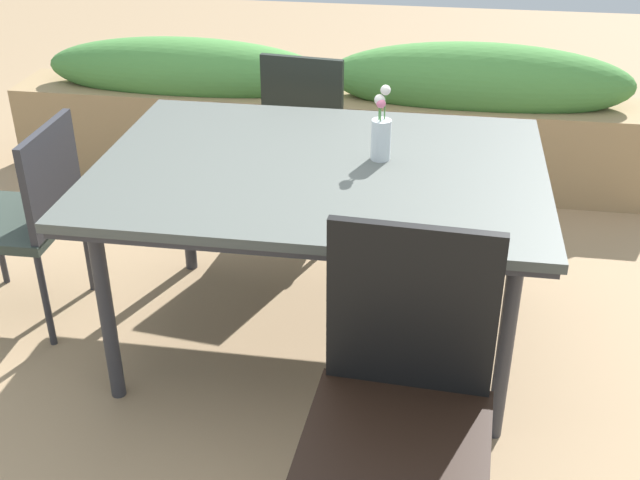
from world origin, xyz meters
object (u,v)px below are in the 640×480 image
object	(u,v)px
dining_table	(320,178)
chair_near_right	(402,395)
chair_end_left	(25,211)
planter_box	(332,114)
chair_far_side	(309,130)
flower_vase	(381,133)

from	to	relation	value
dining_table	chair_near_right	distance (m)	1.04
chair_end_left	planter_box	distance (m)	1.86
chair_near_right	chair_far_side	bearing A→B (deg)	-70.00
chair_near_right	chair_end_left	world-z (taller)	chair_near_right
chair_near_right	chair_far_side	size ratio (longest dim) A/B	1.08
chair_end_left	chair_far_side	bearing A→B (deg)	-46.15
chair_near_right	chair_end_left	xyz separation A→B (m)	(-1.56, 0.96, -0.05)
chair_far_side	chair_end_left	distance (m)	1.38
chair_near_right	flower_vase	bearing A→B (deg)	-77.88
chair_far_side	flower_vase	bearing A→B (deg)	-58.00
chair_near_right	flower_vase	size ratio (longest dim) A/B	3.53
chair_far_side	flower_vase	distance (m)	1.04
chair_end_left	flower_vase	world-z (taller)	flower_vase
chair_end_left	flower_vase	xyz separation A→B (m)	(1.40, 0.08, 0.38)
chair_end_left	dining_table	bearing A→B (deg)	-90.73
chair_near_right	chair_far_side	xyz separation A→B (m)	(-0.57, 1.93, -0.02)
chair_end_left	flower_vase	size ratio (longest dim) A/B	3.05
chair_end_left	flower_vase	bearing A→B (deg)	-87.26
chair_near_right	planter_box	size ratio (longest dim) A/B	0.27
chair_near_right	chair_far_side	world-z (taller)	chair_near_right
dining_table	planter_box	world-z (taller)	planter_box
chair_near_right	chair_end_left	bearing A→B (deg)	-28.08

